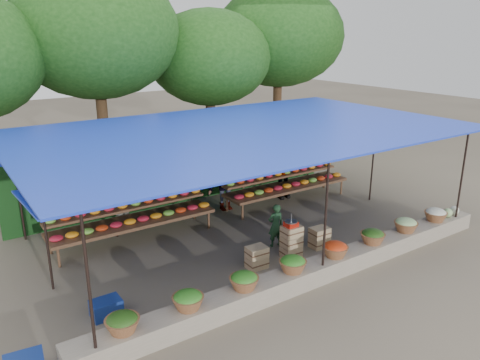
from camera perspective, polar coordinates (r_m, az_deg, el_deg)
ground at (r=12.30m, az=0.55°, el=-6.72°), size 60.00×60.00×0.00m
stone_curb at (r=10.31m, az=9.40°, el=-10.86°), size 10.60×0.55×0.40m
stall_canopy at (r=11.52m, az=0.39°, el=5.61°), size 10.80×6.60×2.82m
produce_baskets at (r=10.08m, az=9.09°, el=-9.20°), size 8.98×0.58×0.34m
netting_backdrop at (r=14.43m, az=-6.55°, el=2.16°), size 10.60×0.06×2.50m
tree_row at (r=16.78m, az=-10.25°, el=16.12°), size 16.51×5.50×7.12m
fruit_table_left at (r=12.12m, az=-12.94°, el=-4.47°), size 4.21×0.95×0.93m
fruit_table_right at (r=14.51m, az=5.70°, el=-0.38°), size 4.21×0.95×0.93m
crate_counter at (r=11.13m, az=6.16°, el=-7.83°), size 2.36×0.36×0.77m
weighing_scale at (r=10.90m, az=6.24°, el=-5.29°), size 0.30×0.30×0.32m
vendor_seated at (r=11.52m, az=4.36°, el=-5.54°), size 0.44×0.33×1.10m
customer_left at (r=12.46m, az=-13.75°, el=-3.00°), size 0.86×0.72×1.58m
customer_mid at (r=13.70m, az=-1.73°, el=-0.02°), size 1.24×0.77×1.84m
customer_right at (r=14.77m, az=5.26°, el=1.01°), size 1.04×0.48×1.73m
blue_crate_back at (r=9.36m, az=-15.99°, el=-14.78°), size 0.55×0.40×0.33m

